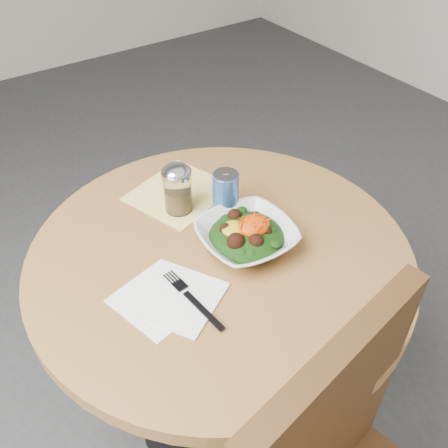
% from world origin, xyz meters
% --- Properties ---
extents(ground, '(6.00, 6.00, 0.00)m').
position_xyz_m(ground, '(0.00, 0.00, 0.00)').
color(ground, '#313234').
rests_on(ground, ground).
extents(table, '(0.90, 0.90, 0.75)m').
position_xyz_m(table, '(0.00, 0.00, 0.55)').
color(table, black).
rests_on(table, ground).
extents(cloth_napkin, '(0.29, 0.28, 0.00)m').
position_xyz_m(cloth_napkin, '(0.03, 0.24, 0.75)').
color(cloth_napkin, yellow).
rests_on(cloth_napkin, table).
extents(paper_napkins, '(0.25, 0.24, 0.00)m').
position_xyz_m(paper_napkins, '(-0.17, -0.06, 0.75)').
color(paper_napkins, white).
rests_on(paper_napkins, table).
extents(salad_bowl, '(0.23, 0.23, 0.08)m').
position_xyz_m(salad_bowl, '(0.06, -0.02, 0.78)').
color(salad_bowl, silver).
rests_on(salad_bowl, table).
extents(fork, '(0.03, 0.20, 0.00)m').
position_xyz_m(fork, '(-0.14, -0.09, 0.76)').
color(fork, black).
rests_on(fork, table).
extents(spice_shaker, '(0.07, 0.07, 0.13)m').
position_xyz_m(spice_shaker, '(-0.00, 0.18, 0.82)').
color(spice_shaker, silver).
rests_on(spice_shaker, table).
extents(beverage_can, '(0.07, 0.07, 0.13)m').
position_xyz_m(beverage_can, '(0.09, 0.10, 0.81)').
color(beverage_can, navy).
rests_on(beverage_can, table).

